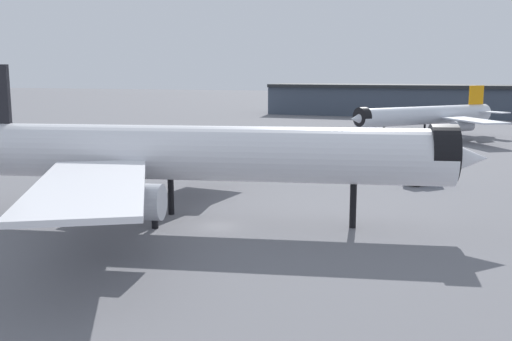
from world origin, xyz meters
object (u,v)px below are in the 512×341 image
at_px(airliner_near_gate, 183,154).
at_px(airliner_far_taxiway, 427,116).
at_px(traffic_cone_near_nose, 160,166).
at_px(traffic_cone_wingtip, 258,167).
at_px(service_truck_front, 423,174).

relative_size(airliner_near_gate, airliner_far_taxiway, 1.56).
xyz_separation_m(airliner_near_gate, airliner_far_taxiway, (20.06, 93.72, -1.85)).
bearing_deg(traffic_cone_near_nose, airliner_near_gate, -57.60).
bearing_deg(traffic_cone_wingtip, airliner_far_taxiway, 67.28).
bearing_deg(traffic_cone_near_nose, airliner_far_taxiway, 57.39).
bearing_deg(airliner_near_gate, traffic_cone_wingtip, 84.80).
relative_size(airliner_far_taxiway, traffic_cone_near_nose, 52.00).
height_order(airliner_near_gate, airliner_far_taxiway, airliner_near_gate).
bearing_deg(traffic_cone_wingtip, traffic_cone_near_nose, -162.30).
relative_size(airliner_far_taxiway, traffic_cone_wingtip, 68.75).
distance_m(airliner_near_gate, airliner_far_taxiway, 95.87).
xyz_separation_m(airliner_near_gate, service_truck_front, (23.17, 30.99, -5.88)).
distance_m(airliner_far_taxiway, traffic_cone_near_nose, 74.28).
bearing_deg(traffic_cone_wingtip, airliner_near_gate, -83.81).
bearing_deg(service_truck_front, airliner_far_taxiway, -135.37).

